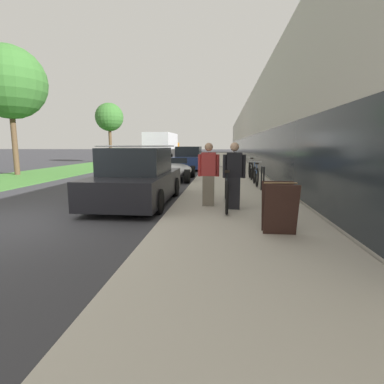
{
  "coord_description": "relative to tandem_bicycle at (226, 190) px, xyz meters",
  "views": [
    {
      "loc": [
        4.34,
        -5.52,
        1.63
      ],
      "look_at": [
        2.49,
        12.39,
        -1.2
      ],
      "focal_mm": 28.0,
      "sensor_mm": 36.0,
      "label": 1
    }
  ],
  "objects": [
    {
      "name": "ground_plane",
      "position": [
        -4.44,
        -2.0,
        -0.51
      ],
      "size": [
        220.0,
        220.0,
        0.0
      ],
      "primitive_type": "plane",
      "color": "#38383D"
    },
    {
      "name": "person_rider",
      "position": [
        0.17,
        -0.33,
        0.39
      ],
      "size": [
        0.54,
        0.21,
        1.59
      ],
      "color": "black",
      "rests_on": "sidewalk_slab"
    },
    {
      "name": "street_tree_far",
      "position": [
        -10.53,
        19.67,
        3.62
      ],
      "size": [
        2.54,
        2.54,
        5.44
      ],
      "color": "brown",
      "rests_on": "ground"
    },
    {
      "name": "sidewalk_slab",
      "position": [
        0.3,
        19.0,
        -0.46
      ],
      "size": [
        3.37,
        70.0,
        0.11
      ],
      "color": "#BCB5A5",
      "rests_on": "ground"
    },
    {
      "name": "person_bystander",
      "position": [
        -0.46,
        0.0,
        0.39
      ],
      "size": [
        0.54,
        0.21,
        1.58
      ],
      "color": "#756B5B",
      "rests_on": "sidewalk_slab"
    },
    {
      "name": "cruiser_bike_nearest",
      "position": [
        1.16,
        4.09,
        -0.03
      ],
      "size": [
        0.52,
        1.7,
        0.89
      ],
      "color": "black",
      "rests_on": "sidewalk_slab"
    },
    {
      "name": "street_tree_near",
      "position": [
        -11.32,
        7.79,
        4.35
      ],
      "size": [
        3.76,
        3.76,
        6.76
      ],
      "color": "brown",
      "rests_on": "ground"
    },
    {
      "name": "parked_sedan_curbside",
      "position": [
        -2.5,
        0.65,
        0.19
      ],
      "size": [
        1.97,
        4.21,
        1.62
      ],
      "color": "black",
      "rests_on": "ground"
    },
    {
      "name": "cruiser_bike_middle",
      "position": [
        1.17,
        6.32,
        0.01
      ],
      "size": [
        0.52,
        1.75,
        0.98
      ],
      "color": "black",
      "rests_on": "sidewalk_slab"
    },
    {
      "name": "moving_truck",
      "position": [
        -6.16,
        22.43,
        0.9
      ],
      "size": [
        2.49,
        7.42,
        2.78
      ],
      "color": "orange",
      "rests_on": "ground"
    },
    {
      "name": "storefront_facade",
      "position": [
        7.02,
        27.0,
        2.35
      ],
      "size": [
        10.01,
        70.0,
        5.74
      ],
      "color": "#BCB7AD",
      "rests_on": "ground"
    },
    {
      "name": "parked_sedan_far",
      "position": [
        -2.41,
        12.87,
        0.18
      ],
      "size": [
        1.91,
        4.61,
        1.53
      ],
      "color": "navy",
      "rests_on": "ground"
    },
    {
      "name": "bike_rack_hoop",
      "position": [
        1.22,
        2.51,
        0.11
      ],
      "size": [
        0.05,
        0.6,
        0.84
      ],
      "color": "black",
      "rests_on": "sidewalk_slab"
    },
    {
      "name": "sandwich_board_sign",
      "position": [
        0.89,
        -2.28,
        0.05
      ],
      "size": [
        0.56,
        0.56,
        0.9
      ],
      "color": "#331E19",
      "rests_on": "sidewalk_slab"
    },
    {
      "name": "lawn_strip",
      "position": [
        -10.19,
        23.0,
        -0.5
      ],
      "size": [
        4.59,
        70.0,
        0.03
      ],
      "color": "#478438",
      "rests_on": "ground"
    },
    {
      "name": "tandem_bicycle",
      "position": [
        0.0,
        0.0,
        0.0
      ],
      "size": [
        0.52,
        2.67,
        0.96
      ],
      "color": "black",
      "rests_on": "sidewalk_slab"
    },
    {
      "name": "vintage_roadster_curbside",
      "position": [
        -2.44,
        6.42,
        -0.07
      ],
      "size": [
        1.85,
        4.15,
        1.01
      ],
      "color": "silver",
      "rests_on": "ground"
    }
  ]
}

